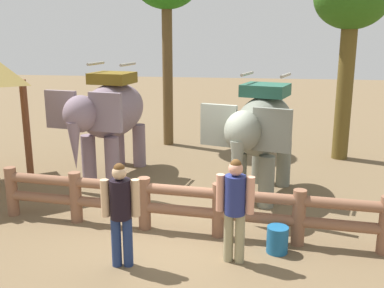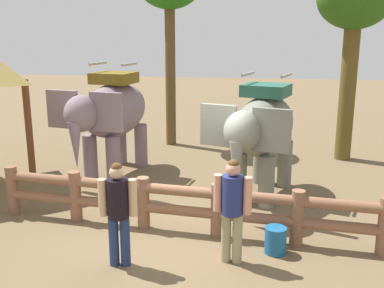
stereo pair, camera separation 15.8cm
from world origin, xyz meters
name	(u,v)px [view 1 (the left image)]	position (x,y,z in m)	size (l,w,h in m)	color
ground_plane	(181,232)	(0.00, 0.00, 0.00)	(60.00, 60.00, 0.00)	brown
log_fence	(181,203)	(0.00, -0.01, 0.60)	(7.55, 0.90, 1.05)	brown
elephant_near_left	(110,114)	(-2.45, 3.25, 1.69)	(2.07, 3.56, 3.00)	slate
elephant_center	(261,129)	(1.49, 2.20, 1.61)	(2.27, 3.43, 2.87)	slate
tourist_woman_in_black	(121,208)	(-0.74, -1.42, 1.03)	(0.62, 0.39, 1.77)	navy
tourist_man_in_blue	(235,204)	(1.08, -1.01, 1.04)	(0.63, 0.39, 1.80)	gray
tree_far_left	(351,6)	(3.92, 5.92, 4.47)	(2.14, 2.14, 5.64)	brown
feed_bucket	(277,240)	(1.82, -0.57, 0.24)	(0.38, 0.38, 0.48)	#19598C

